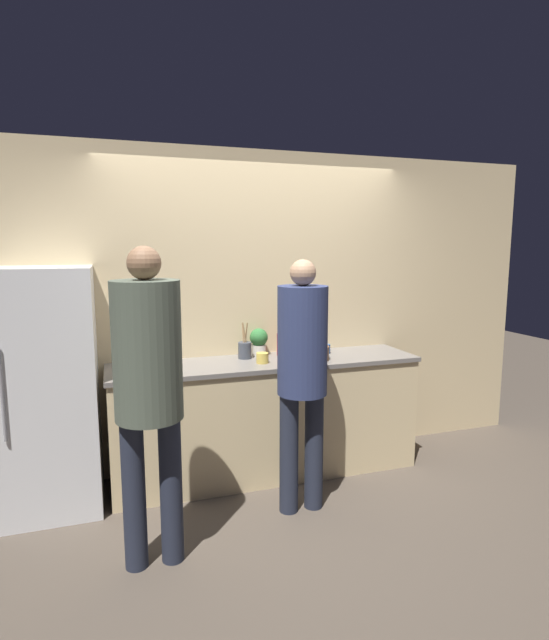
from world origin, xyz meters
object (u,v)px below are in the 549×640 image
object	(u,v)px
refrigerator	(46,390)
person_left	(148,377)
potted_plant	(259,341)
bottle_green	(127,367)
bottle_red	(281,343)
cup_yellow	(262,358)
fruit_bowl	(308,353)
cup_blue	(326,349)
person_center	(302,365)
utensil_crock	(245,350)

from	to	relation	value
refrigerator	person_left	bearing A→B (deg)	-54.76
refrigerator	potted_plant	size ratio (longest dim) A/B	7.54
bottle_green	bottle_red	xyz separation A→B (m)	(1.24, 0.31, 0.03)
bottle_red	bottle_green	bearing A→B (deg)	-165.73
bottle_green	bottle_red	world-z (taller)	bottle_red
person_left	bottle_green	xyz separation A→B (m)	(-0.09, 0.75, -0.11)
refrigerator	cup_yellow	distance (m)	1.55
refrigerator	fruit_bowl	distance (m)	1.93
cup_blue	potted_plant	size ratio (longest dim) A/B	0.34
refrigerator	person_center	bearing A→B (deg)	-19.67
utensil_crock	potted_plant	distance (m)	0.17
person_center	potted_plant	size ratio (longest dim) A/B	7.77
fruit_bowl	utensil_crock	size ratio (longest dim) A/B	1.14
person_left	bottle_green	bearing A→B (deg)	97.19
bottle_red	potted_plant	bearing A→B (deg)	161.87
refrigerator	bottle_green	xyz separation A→B (m)	(0.54, -0.15, 0.16)
fruit_bowl	potted_plant	xyz separation A→B (m)	(-0.33, 0.27, 0.07)
bottle_green	potted_plant	bearing A→B (deg)	19.26
potted_plant	bottle_red	bearing A→B (deg)	-18.13
utensil_crock	cup_yellow	distance (m)	0.22
person_center	bottle_green	distance (m)	1.21
bottle_green	cup_yellow	xyz separation A→B (m)	(1.01, 0.09, -0.03)
fruit_bowl	person_left	bearing A→B (deg)	-146.92
fruit_bowl	cup_yellow	bearing A→B (deg)	-179.53
person_left	fruit_bowl	distance (m)	1.55
person_center	cup_yellow	bearing A→B (deg)	102.18
bottle_red	person_center	bearing A→B (deg)	-98.32
cup_yellow	utensil_crock	bearing A→B (deg)	113.33
person_center	cup_blue	world-z (taller)	person_center
bottle_green	person_left	bearing A→B (deg)	-82.81
person_left	cup_blue	size ratio (longest dim) A/B	23.69
bottle_green	cup_blue	world-z (taller)	bottle_green
bottle_green	fruit_bowl	bearing A→B (deg)	3.97
person_center	cup_yellow	distance (m)	0.56
refrigerator	cup_blue	xyz separation A→B (m)	(2.16, 0.11, 0.13)
fruit_bowl	cup_yellow	xyz separation A→B (m)	(-0.38, -0.00, -0.02)
person_left	cup_yellow	size ratio (longest dim) A/B	19.42
refrigerator	person_left	world-z (taller)	person_left
refrigerator	fruit_bowl	size ratio (longest dim) A/B	5.09
person_left	potted_plant	xyz separation A→B (m)	(0.97, 1.12, -0.06)
person_left	utensil_crock	distance (m)	1.33
refrigerator	fruit_bowl	bearing A→B (deg)	-1.50
person_center	bottle_green	bearing A→B (deg)	158.33
refrigerator	person_center	xyz separation A→B (m)	(1.66, -0.59, 0.19)
cup_blue	bottle_green	bearing A→B (deg)	-170.81
utensil_crock	bottle_green	size ratio (longest dim) A/B	1.60
person_center	bottle_red	world-z (taller)	person_center
cup_blue	fruit_bowl	bearing A→B (deg)	-144.12
person_center	fruit_bowl	bearing A→B (deg)	64.08
refrigerator	bottle_red	bearing A→B (deg)	5.39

